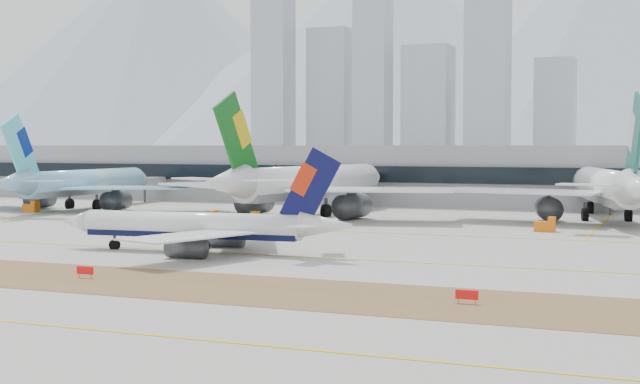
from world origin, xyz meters
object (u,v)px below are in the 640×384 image
at_px(widebody_korean, 80,184).
at_px(widebody_eva, 305,185).
at_px(widebody_cathay, 608,189).
at_px(terminal, 475,174).
at_px(taxiing_airliner, 202,227).

xyz_separation_m(widebody_korean, widebody_eva, (57.38, 0.29, 0.88)).
bearing_deg(widebody_korean, widebody_cathay, -87.26).
xyz_separation_m(widebody_eva, widebody_cathay, (60.22, 10.84, -0.26)).
bearing_deg(widebody_cathay, widebody_eva, 85.94).
bearing_deg(terminal, taxiing_airliner, -95.76).
relative_size(widebody_cathay, terminal, 0.24).
distance_m(widebody_korean, terminal, 99.21).
bearing_deg(terminal, widebody_korean, -144.91).
relative_size(taxiing_airliner, widebody_cathay, 0.67).
bearing_deg(widebody_cathay, widebody_korean, 81.14).
bearing_deg(widebody_korean, taxiing_airliner, -135.41).
bearing_deg(widebody_eva, widebody_cathay, -71.57).
relative_size(widebody_korean, widebody_eva, 0.88).
xyz_separation_m(taxiing_airliner, widebody_korean, (-68.99, 63.74, 2.26)).
distance_m(widebody_cathay, terminal, 58.61).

